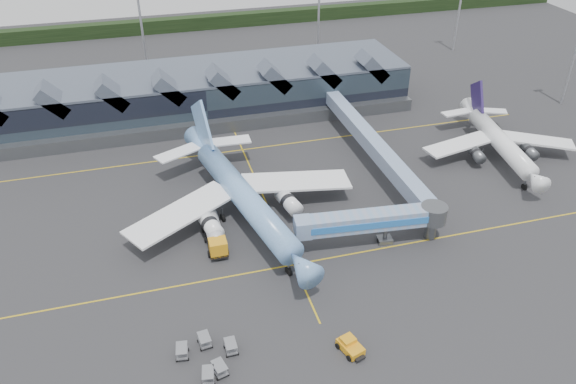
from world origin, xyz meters
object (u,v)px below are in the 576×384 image
object	(u,v)px
main_airliner	(241,193)
pushback_tug	(350,346)
regional_jet	(498,140)
jet_bridge	(381,220)
fuel_truck	(214,231)

from	to	relation	value
main_airliner	pushback_tug	world-z (taller)	main_airliner
regional_jet	pushback_tug	xyz separation A→B (m)	(-44.24, -37.51, -2.78)
main_airliner	regional_jet	size ratio (longest dim) A/B	1.37
regional_jet	jet_bridge	distance (m)	37.63
regional_jet	fuel_truck	xyz separation A→B (m)	(-56.39, -11.96, -1.59)
main_airliner	pushback_tug	bearing A→B (deg)	-89.88
jet_bridge	fuel_truck	bearing A→B (deg)	169.40
regional_jet	pushback_tug	size ratio (longest dim) A/B	7.93
regional_jet	fuel_truck	distance (m)	57.67
main_airliner	jet_bridge	xyz separation A→B (m)	(18.48, -12.99, -0.04)
regional_jet	jet_bridge	bearing A→B (deg)	-140.52
main_airliner	jet_bridge	size ratio (longest dim) A/B	1.91
main_airliner	jet_bridge	bearing A→B (deg)	-47.04
regional_jet	jet_bridge	world-z (taller)	regional_jet
jet_bridge	regional_jet	bearing A→B (deg)	36.15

